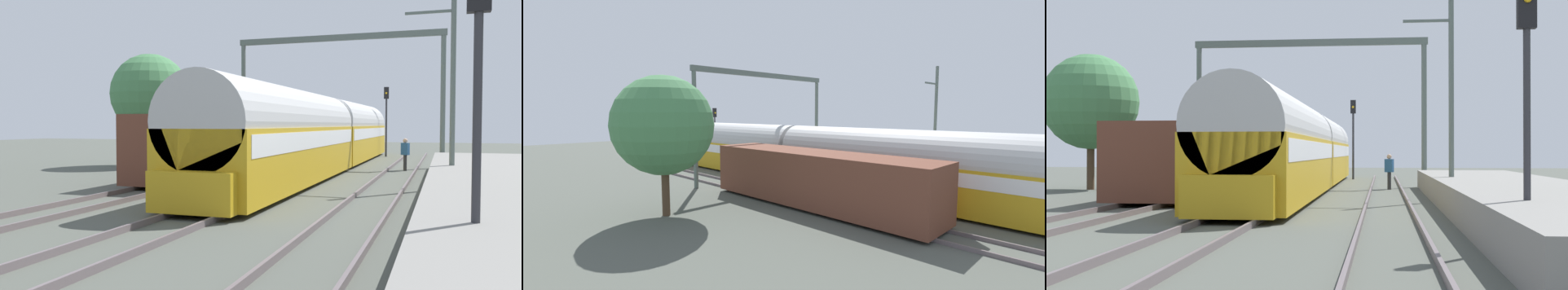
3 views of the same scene
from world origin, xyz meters
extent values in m
plane|color=#4F534B|center=(0.00, 0.00, 0.00)|extent=(120.00, 120.00, 0.00)
cube|color=#665A5D|center=(-4.77, 0.00, 0.08)|extent=(0.08, 60.00, 0.16)
cube|color=#665A5D|center=(-3.33, 0.00, 0.08)|extent=(0.08, 60.00, 0.16)
cube|color=#665A5D|center=(-0.72, 0.00, 0.08)|extent=(0.08, 60.00, 0.16)
cube|color=#665A5D|center=(0.72, 0.00, 0.08)|extent=(0.08, 60.00, 0.16)
cube|color=#665A5D|center=(3.33, 0.00, 0.08)|extent=(0.08, 60.00, 0.16)
cube|color=#665A5D|center=(4.77, 0.00, 0.08)|extent=(0.08, 60.00, 0.16)
cube|color=gray|center=(7.87, 2.00, 0.45)|extent=(4.40, 28.00, 0.90)
cube|color=gold|center=(0.00, 5.31, 1.26)|extent=(2.90, 16.00, 2.20)
cube|color=white|center=(0.00, 5.31, 1.89)|extent=(2.93, 15.36, 0.64)
cylinder|color=#B7B7B7|center=(0.00, 5.31, 2.56)|extent=(2.84, 16.00, 2.84)
cube|color=gold|center=(0.00, 21.66, 1.26)|extent=(2.90, 16.00, 2.20)
cube|color=white|center=(0.00, 21.66, 1.89)|extent=(2.93, 15.36, 0.64)
cylinder|color=#B7B7B7|center=(0.00, 21.66, 2.56)|extent=(2.84, 16.00, 2.84)
cube|color=gold|center=(0.00, -2.94, 0.71)|extent=(2.40, 0.50, 1.10)
cube|color=brown|center=(-4.05, 8.20, 1.51)|extent=(2.80, 13.00, 2.70)
cube|color=black|center=(-4.05, 8.20, 0.21)|extent=(2.52, 11.96, 0.10)
cylinder|color=#2E2E2E|center=(4.20, 13.82, 0.42)|extent=(0.24, 0.24, 0.85)
cube|color=#285684|center=(4.20, 13.82, 1.17)|extent=(0.46, 0.39, 0.64)
sphere|color=tan|center=(4.20, 13.82, 1.61)|extent=(0.24, 0.24, 0.24)
cylinder|color=#2D2D33|center=(6.67, -6.14, 2.12)|extent=(0.14, 0.14, 4.25)
cylinder|color=#2D2D33|center=(1.92, 26.21, 2.21)|extent=(0.14, 0.14, 4.42)
cube|color=black|center=(1.92, 26.21, 4.87)|extent=(0.36, 0.20, 0.90)
sphere|color=yellow|center=(1.92, 26.09, 4.85)|extent=(0.16, 0.16, 0.16)
cylinder|color=#54615C|center=(-6.05, 16.55, 3.75)|extent=(0.28, 0.28, 7.50)
cylinder|color=#54615C|center=(6.05, 16.55, 3.75)|extent=(0.28, 0.28, 7.50)
cube|color=#54615C|center=(0.00, 16.55, 7.68)|extent=(12.50, 0.24, 0.36)
cylinder|color=#54615C|center=(6.45, 6.35, 4.00)|extent=(0.20, 0.20, 8.00)
cube|color=#54615C|center=(5.55, 6.35, 6.80)|extent=(1.80, 0.10, 0.10)
cylinder|color=#4C3826|center=(-10.28, 12.20, 1.27)|extent=(0.36, 0.36, 2.54)
sphere|color=#437E4A|center=(-10.28, 12.20, 4.29)|extent=(4.65, 4.65, 4.65)
camera|label=1|loc=(6.19, -15.24, 2.48)|focal=36.53mm
camera|label=2|loc=(-17.84, -3.28, 4.88)|focal=24.12mm
camera|label=3|loc=(3.87, -19.90, 1.84)|focal=47.34mm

